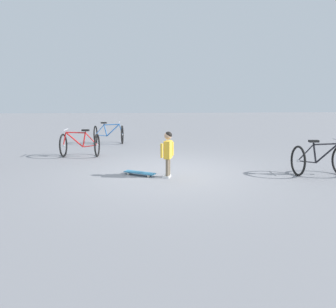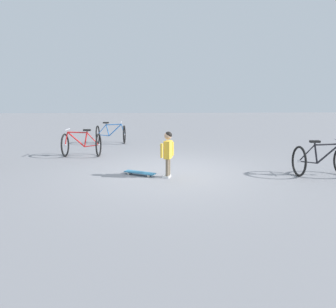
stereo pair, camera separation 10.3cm
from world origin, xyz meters
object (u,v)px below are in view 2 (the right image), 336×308
Objects in this scene: bicycle_mid at (111,134)px; bicycle_far at (321,160)px; skateboard at (140,173)px; child_person at (168,149)px; bicycle_near at (82,144)px.

bicycle_mid is 1.00× the size of bicycle_far.
skateboard is 4.22m from bicycle_far.
child_person is 3.56m from bicycle_far.
bicycle_far is at bearing 176.73° from skateboard.
skateboard is 0.72× the size of bicycle_far.
child_person is 3.58m from bicycle_near.
bicycle_near is (1.88, -2.28, 0.32)m from skateboard.
bicycle_mid is (-0.53, -2.47, 0.00)m from bicycle_near.
skateboard is at bearing -19.40° from child_person.
bicycle_far reaches higher than skateboard.
bicycle_near reaches higher than skateboard.
bicycle_near and bicycle_mid have the same top height.
skateboard is at bearing 129.50° from bicycle_near.
bicycle_far is at bearing 138.03° from bicycle_mid.
bicycle_near is at bearing -50.50° from skateboard.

